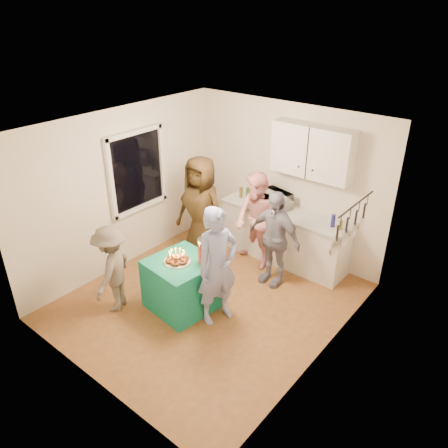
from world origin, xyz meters
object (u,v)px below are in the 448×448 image
Objects in this scene: man_birthday at (218,266)px; child_near_left at (112,269)px; microwave at (275,200)px; woman_back_right at (274,238)px; counter at (284,237)px; woman_back_left at (201,210)px; woman_back_center at (256,221)px; punch_jar at (206,251)px; party_table at (182,284)px.

child_near_left is (-1.29, -0.76, -0.19)m from man_birthday.
woman_back_right reaches higher than microwave.
man_birthday is at bearing -85.92° from counter.
counter is 2.90m from child_near_left.
woman_back_left reaches higher than man_birthday.
child_near_left is (-0.88, -2.23, -0.16)m from woman_back_center.
counter is 0.79m from woman_back_right.
counter is 1.88m from punch_jar.
woman_back_center is at bearing -122.32° from counter.
punch_jar is 0.18× the size of woman_back_left.
woman_back_left reaches higher than punch_jar.
woman_back_right is at bearing 12.48° from man_birthday.
woman_back_center is (-0.41, 1.47, -0.04)m from man_birthday.
party_table is 1.66m from woman_back_center.
woman_back_left is at bearing 134.65° from punch_jar.
woman_back_right is at bearing -7.66° from woman_back_center.
counter reaches higher than party_table.
woman_back_center is at bearing 132.86° from child_near_left.
child_near_left is at bearing -113.43° from counter.
microwave is 0.60× the size of party_table.
man_birthday is at bearing 94.85° from child_near_left.
punch_jar is 1.39m from woman_back_center.
child_near_left reaches higher than counter.
microwave is 0.33× the size of woman_back_right.
counter is at bearing 111.27° from woman_back_right.
man_birthday reaches higher than counter.
counter is at bearing 78.15° from party_table.
microwave is (-0.21, 0.00, 0.62)m from counter.
punch_jar is at bearing -47.87° from woman_back_left.
woman_back_center is (-0.13, 1.38, -0.12)m from punch_jar.
woman_back_right reaches higher than counter.
woman_back_right is at bearing -43.46° from microwave.
woman_back_left is (-1.21, 1.03, 0.07)m from man_birthday.
microwave is 0.30× the size of man_birthday.
microwave reaches higher than punch_jar.
microwave is at bearing 180.00° from counter.
woman_back_right is 1.18× the size of child_near_left.
woman_back_center is at bearing -84.53° from microwave.
man_birthday is (0.28, -0.09, -0.08)m from punch_jar.
counter is at bearing 20.91° from man_birthday.
microwave is 1.23m from woman_back_left.
woman_back_right is at bearing 6.13° from woman_back_left.
woman_back_left is (-0.65, 1.15, 0.54)m from party_table.
punch_jar is at bearing -74.41° from microwave.
child_near_left is at bearing -140.00° from punch_jar.
counter is at bearing 36.67° from woman_back_left.
woman_back_right is at bearing 64.17° from party_table.
woman_back_left reaches higher than counter.
party_table is (-0.21, -2.03, -0.67)m from microwave.
microwave is at bearing 42.92° from woman_back_left.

